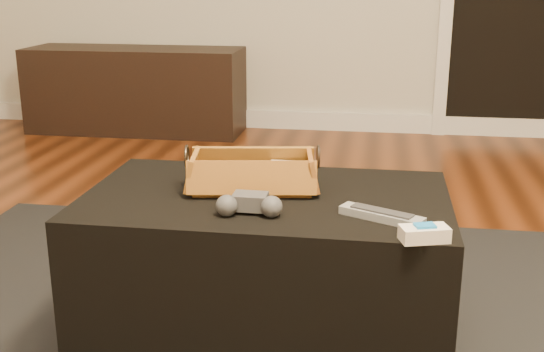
# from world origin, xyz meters

# --- Properties ---
(floor) EXTENTS (5.00, 5.50, 0.01)m
(floor) POSITION_xyz_m (0.00, 0.00, -0.01)
(floor) COLOR brown
(floor) RESTS_ON ground
(baseboard) EXTENTS (5.00, 0.04, 0.12)m
(baseboard) POSITION_xyz_m (0.00, 2.73, 0.06)
(baseboard) COLOR white
(baseboard) RESTS_ON floor
(media_cabinet) EXTENTS (1.39, 0.45, 0.55)m
(media_cabinet) POSITION_xyz_m (-1.12, 2.51, 0.27)
(media_cabinet) COLOR black
(media_cabinet) RESTS_ON floor
(area_rug) EXTENTS (2.60, 2.00, 0.01)m
(area_rug) POSITION_xyz_m (0.16, -0.03, 0.01)
(area_rug) COLOR black
(area_rug) RESTS_ON floor
(ottoman) EXTENTS (1.00, 0.60, 0.42)m
(ottoman) POSITION_xyz_m (0.16, 0.02, 0.22)
(ottoman) COLOR black
(ottoman) RESTS_ON area_rug
(tv_remote) EXTENTS (0.20, 0.09, 0.02)m
(tv_remote) POSITION_xyz_m (0.10, 0.04, 0.46)
(tv_remote) COLOR black
(tv_remote) RESTS_ON wicker_basket
(cloth_bundle) EXTENTS (0.10, 0.07, 0.06)m
(cloth_bundle) POSITION_xyz_m (0.21, 0.10, 0.47)
(cloth_bundle) COLOR #C7AA8A
(cloth_bundle) RESTS_ON wicker_basket
(wicker_basket) EXTENTS (0.39, 0.25, 0.13)m
(wicker_basket) POSITION_xyz_m (0.12, 0.06, 0.48)
(wicker_basket) COLOR brown
(wicker_basket) RESTS_ON ottoman
(game_controller) EXTENTS (0.17, 0.10, 0.06)m
(game_controller) POSITION_xyz_m (0.15, -0.14, 0.46)
(game_controller) COLOR #3B3B3E
(game_controller) RESTS_ON ottoman
(silver_remote) EXTENTS (0.22, 0.14, 0.03)m
(silver_remote) POSITION_xyz_m (0.48, -0.13, 0.44)
(silver_remote) COLOR #93959A
(silver_remote) RESTS_ON ottoman
(cream_gadget) EXTENTS (0.12, 0.09, 0.04)m
(cream_gadget) POSITION_xyz_m (0.58, -0.25, 0.45)
(cream_gadget) COLOR white
(cream_gadget) RESTS_ON ottoman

